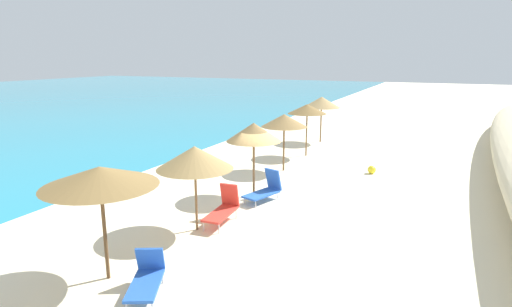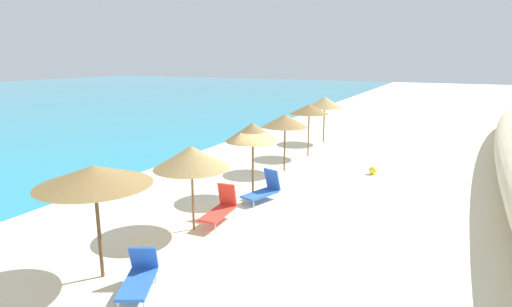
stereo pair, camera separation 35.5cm
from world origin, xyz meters
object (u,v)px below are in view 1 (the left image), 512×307
at_px(beach_umbrella_6, 322,102).
at_px(lounge_chair_2, 147,278).
at_px(beach_umbrella_3, 254,132).
at_px(beach_umbrella_1, 100,177).
at_px(lounge_chair_1, 223,208).
at_px(lounge_chair_0, 265,189).
at_px(beach_umbrella_4, 284,121).
at_px(beach_ball, 372,170).
at_px(beach_umbrella_5, 307,109).
at_px(beach_umbrella_2, 195,158).

xyz_separation_m(beach_umbrella_6, lounge_chair_2, (-18.59, -1.33, -2.11)).
xyz_separation_m(beach_umbrella_3, lounge_chair_2, (-7.25, -0.70, -2.10)).
distance_m(beach_umbrella_1, lounge_chair_1, 4.82).
distance_m(beach_umbrella_1, lounge_chair_0, 7.23).
xyz_separation_m(beach_umbrella_4, lounge_chair_2, (-11.20, -0.99, -1.99)).
height_order(beach_umbrella_1, beach_umbrella_4, beach_umbrella_1).
bearing_deg(beach_ball, beach_umbrella_5, 60.17).
bearing_deg(beach_umbrella_3, beach_umbrella_5, 2.09).
bearing_deg(beach_umbrella_5, lounge_chair_1, -177.16).
relative_size(beach_umbrella_4, beach_umbrella_5, 0.96).
bearing_deg(beach_umbrella_4, beach_umbrella_6, 2.64).
height_order(beach_umbrella_1, lounge_chair_0, beach_umbrella_1).
bearing_deg(beach_umbrella_1, lounge_chair_0, -9.98).
bearing_deg(lounge_chair_0, beach_umbrella_1, 97.59).
distance_m(beach_umbrella_1, lounge_chair_2, 2.53).
distance_m(lounge_chair_1, beach_ball, 8.63).
xyz_separation_m(beach_umbrella_3, lounge_chair_1, (-2.84, -0.24, -2.00)).
bearing_deg(lounge_chair_0, lounge_chair_1, 99.10).
relative_size(beach_umbrella_2, beach_umbrella_4, 0.99).
height_order(beach_umbrella_1, lounge_chair_2, beach_umbrella_1).
relative_size(beach_umbrella_4, lounge_chair_2, 1.70).
distance_m(lounge_chair_0, lounge_chair_2, 6.95).
xyz_separation_m(beach_umbrella_1, lounge_chair_2, (-0.14, -1.29, -2.17)).
bearing_deg(beach_umbrella_4, beach_ball, -73.52).
xyz_separation_m(beach_umbrella_1, beach_umbrella_4, (11.06, -0.30, -0.19)).
bearing_deg(beach_umbrella_2, beach_ball, -23.34).
relative_size(beach_umbrella_1, beach_umbrella_2, 1.05).
distance_m(beach_umbrella_2, lounge_chair_2, 4.11).
xyz_separation_m(beach_umbrella_1, lounge_chair_0, (6.80, -1.20, -2.13)).
height_order(beach_umbrella_6, lounge_chair_1, beach_umbrella_6).
height_order(beach_umbrella_2, lounge_chair_2, beach_umbrella_2).
bearing_deg(beach_ball, beach_umbrella_6, 34.12).
relative_size(beach_umbrella_2, beach_umbrella_5, 0.95).
bearing_deg(lounge_chair_2, beach_umbrella_3, -110.89).
bearing_deg(beach_umbrella_5, beach_umbrella_6, 5.10).
height_order(beach_umbrella_3, lounge_chair_1, beach_umbrella_3).
bearing_deg(lounge_chair_2, beach_ball, -129.63).
distance_m(beach_umbrella_6, beach_ball, 7.88).
relative_size(beach_umbrella_6, lounge_chair_2, 1.81).
bearing_deg(beach_umbrella_5, beach_umbrella_3, -177.91).
bearing_deg(lounge_chair_0, beach_umbrella_4, -60.49).
distance_m(lounge_chair_1, lounge_chair_2, 4.44).
bearing_deg(beach_ball, lounge_chair_1, 157.03).
height_order(lounge_chair_1, beach_ball, lounge_chair_1).
height_order(beach_umbrella_3, beach_umbrella_6, beach_umbrella_3).
xyz_separation_m(lounge_chair_0, beach_ball, (5.40, -2.99, -0.24)).
bearing_deg(beach_umbrella_3, beach_umbrella_6, 3.16).
relative_size(beach_umbrella_6, lounge_chair_0, 1.69).
bearing_deg(beach_umbrella_1, beach_umbrella_6, 0.13).
bearing_deg(beach_umbrella_1, lounge_chair_1, -10.87).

